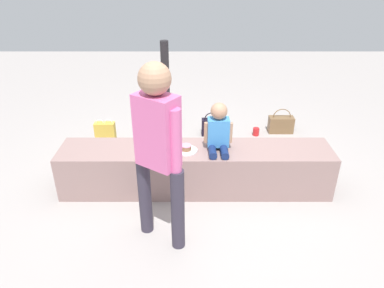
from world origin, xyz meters
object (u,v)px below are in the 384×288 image
(adult_standing, at_px, (158,143))
(cake_box_white, at_px, (294,150))
(cake_plate, at_px, (186,149))
(water_bottle_near_gift, at_px, (160,138))
(handbag_brown_canvas, at_px, (281,124))
(handbag_black_leather, at_px, (211,127))
(gift_bag, at_px, (106,135))
(child_seated, at_px, (218,130))
(party_cup_red, at_px, (256,132))

(adult_standing, xyz_separation_m, cake_box_white, (1.52, 1.47, -0.88))
(adult_standing, distance_m, cake_plate, 0.85)
(cake_plate, xyz_separation_m, water_bottle_near_gift, (-0.36, 1.01, -0.40))
(handbag_brown_canvas, bearing_deg, handbag_black_leather, -174.93)
(cake_plate, relative_size, gift_bag, 0.59)
(child_seated, bearing_deg, gift_bag, 145.37)
(party_cup_red, relative_size, cake_box_white, 0.32)
(handbag_black_leather, relative_size, handbag_brown_canvas, 0.94)
(cake_plate, bearing_deg, gift_bag, 137.11)
(child_seated, height_order, gift_bag, child_seated)
(cake_box_white, bearing_deg, handbag_black_leather, 151.88)
(gift_bag, distance_m, handbag_brown_canvas, 2.36)
(party_cup_red, distance_m, cake_box_white, 0.65)
(adult_standing, relative_size, handbag_brown_canvas, 4.46)
(cake_plate, distance_m, water_bottle_near_gift, 1.15)
(cake_box_white, bearing_deg, child_seated, -143.89)
(party_cup_red, bearing_deg, cake_box_white, -53.08)
(party_cup_red, height_order, handbag_brown_canvas, handbag_brown_canvas)
(gift_bag, bearing_deg, cake_plate, -42.89)
(party_cup_red, bearing_deg, water_bottle_near_gift, -168.16)
(water_bottle_near_gift, bearing_deg, party_cup_red, 11.84)
(water_bottle_near_gift, bearing_deg, handbag_brown_canvas, 12.70)
(handbag_black_leather, bearing_deg, water_bottle_near_gift, -157.23)
(handbag_brown_canvas, bearing_deg, cake_plate, -132.81)
(water_bottle_near_gift, distance_m, handbag_brown_canvas, 1.68)
(gift_bag, xyz_separation_m, handbag_black_leather, (1.36, 0.33, -0.05))
(gift_bag, relative_size, party_cup_red, 3.62)
(water_bottle_near_gift, height_order, party_cup_red, water_bottle_near_gift)
(adult_standing, xyz_separation_m, gift_bag, (-0.84, 1.67, -0.76))
(cake_plate, xyz_separation_m, party_cup_red, (0.93, 1.28, -0.44))
(child_seated, xyz_separation_m, handbag_brown_canvas, (0.97, 1.35, -0.56))
(child_seated, height_order, handbag_black_leather, child_seated)
(cake_plate, distance_m, party_cup_red, 1.64)
(cake_plate, bearing_deg, handbag_brown_canvas, 47.19)
(child_seated, bearing_deg, adult_standing, -124.97)
(child_seated, xyz_separation_m, gift_bag, (-1.35, 0.93, -0.52))
(gift_bag, bearing_deg, adult_standing, -63.32)
(child_seated, xyz_separation_m, handbag_black_leather, (0.01, 1.27, -0.56))
(adult_standing, height_order, party_cup_red, adult_standing)
(adult_standing, height_order, cake_plate, adult_standing)
(gift_bag, distance_m, cake_box_white, 2.37)
(cake_box_white, relative_size, handbag_brown_canvas, 0.95)
(handbag_black_leather, height_order, handbag_brown_canvas, handbag_brown_canvas)
(adult_standing, distance_m, party_cup_red, 2.45)
(cake_plate, bearing_deg, water_bottle_near_gift, 109.30)
(gift_bag, bearing_deg, handbag_brown_canvas, 10.22)
(water_bottle_near_gift, bearing_deg, child_seated, -55.81)
(adult_standing, height_order, water_bottle_near_gift, adult_standing)
(adult_standing, bearing_deg, handbag_brown_canvas, 54.59)
(adult_standing, xyz_separation_m, handbag_black_leather, (0.52, 2.00, -0.81))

